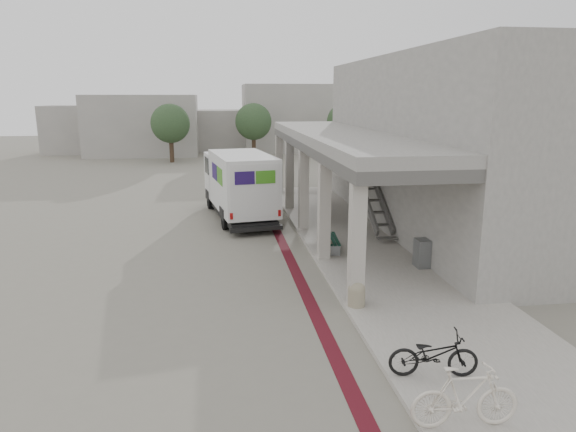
{
  "coord_description": "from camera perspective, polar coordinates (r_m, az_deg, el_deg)",
  "views": [
    {
      "loc": [
        -1.4,
        -15.7,
        5.45
      ],
      "look_at": [
        0.89,
        0.48,
        1.6
      ],
      "focal_mm": 32.0,
      "sensor_mm": 36.0,
      "label": 1
    }
  ],
  "objects": [
    {
      "name": "bollard_far",
      "position": [
        17.64,
        4.29,
        -3.35
      ],
      "size": [
        0.4,
        0.4,
        0.6
      ],
      "color": "#9E9179",
      "rests_on": "sidewalk"
    },
    {
      "name": "tree_left",
      "position": [
        43.9,
        -12.94,
        9.97
      ],
      "size": [
        3.2,
        3.2,
        4.8
      ],
      "color": "#38281C",
      "rests_on": "ground"
    },
    {
      "name": "ground",
      "position": [
        16.68,
        -2.8,
        -5.84
      ],
      "size": [
        120.0,
        120.0,
        0.0
      ],
      "primitive_type": "plane",
      "color": "slate",
      "rests_on": "ground"
    },
    {
      "name": "bench",
      "position": [
        18.26,
        4.93,
        -2.8
      ],
      "size": [
        0.55,
        1.78,
        0.41
      ],
      "rotation": [
        0.0,
        0.0,
        -0.1
      ],
      "color": "gray",
      "rests_on": "sidewalk"
    },
    {
      "name": "utility_cabinet",
      "position": [
        16.87,
        14.67,
        -4.01
      ],
      "size": [
        0.41,
        0.55,
        0.9
      ],
      "primitive_type": "cube",
      "rotation": [
        0.0,
        0.0,
        -0.02
      ],
      "color": "slate",
      "rests_on": "sidewalk"
    },
    {
      "name": "bicycle_black",
      "position": [
        10.64,
        15.86,
        -14.59
      ],
      "size": [
        1.8,
        0.86,
        0.91
      ],
      "primitive_type": "imported",
      "rotation": [
        0.0,
        0.0,
        1.42
      ],
      "color": "black",
      "rests_on": "sidewalk"
    },
    {
      "name": "bicycle_cream",
      "position": [
        9.31,
        19.09,
        -18.47
      ],
      "size": [
        1.85,
        0.62,
        1.1
      ],
      "primitive_type": "imported",
      "rotation": [
        0.0,
        0.0,
        1.51
      ],
      "color": "silver",
      "rests_on": "sidewalk"
    },
    {
      "name": "transit_building",
      "position": [
        21.91,
        14.18,
        7.49
      ],
      "size": [
        7.6,
        17.0,
        7.0
      ],
      "color": "gray",
      "rests_on": "ground"
    },
    {
      "name": "distant_backdrop",
      "position": [
        51.68,
        -9.8,
        10.03
      ],
      "size": [
        28.0,
        10.0,
        6.5
      ],
      "color": "gray",
      "rests_on": "ground"
    },
    {
      "name": "bollard_near",
      "position": [
        13.53,
        7.62,
        -8.54
      ],
      "size": [
        0.45,
        0.45,
        0.67
      ],
      "color": "gray",
      "rests_on": "sidewalk"
    },
    {
      "name": "tree_right",
      "position": [
        46.19,
        6.35,
        10.37
      ],
      "size": [
        3.2,
        3.2,
        4.8
      ],
      "color": "#38281C",
      "rests_on": "ground"
    },
    {
      "name": "fedex_truck",
      "position": [
        23.22,
        -5.5,
        3.64
      ],
      "size": [
        3.17,
        7.27,
        3.0
      ],
      "rotation": [
        0.0,
        0.0,
        0.15
      ],
      "color": "black",
      "rests_on": "ground"
    },
    {
      "name": "tree_mid",
      "position": [
        45.88,
        -3.86,
        10.4
      ],
      "size": [
        3.2,
        3.2,
        4.8
      ],
      "color": "#38281C",
      "rests_on": "ground"
    },
    {
      "name": "sidewalk",
      "position": [
        17.46,
        10.43,
        -4.96
      ],
      "size": [
        4.4,
        28.0,
        0.12
      ],
      "primitive_type": "cube",
      "color": "gray",
      "rests_on": "ground"
    },
    {
      "name": "bike_lane_stripe",
      "position": [
        18.67,
        -0.31,
        -3.7
      ],
      "size": [
        0.35,
        40.0,
        0.01
      ],
      "primitive_type": "cube",
      "color": "#4F0F19",
      "rests_on": "ground"
    }
  ]
}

